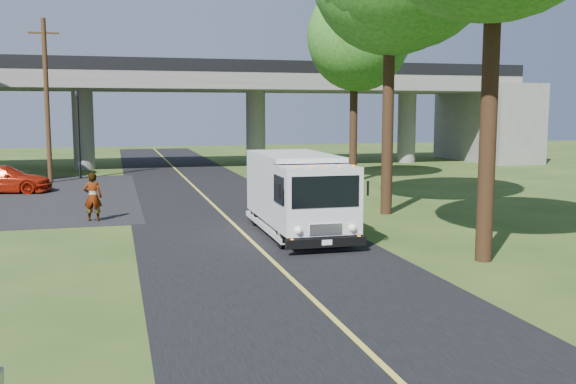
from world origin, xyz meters
name	(u,v)px	position (x,y,z in m)	size (l,w,h in m)	color
ground	(297,285)	(0.00, 0.00, 0.00)	(120.00, 120.00, 0.00)	#2C4418
road	(225,216)	(0.00, 10.00, 0.01)	(7.00, 90.00, 0.02)	black
lane_line	(225,216)	(0.00, 10.00, 0.03)	(0.12, 90.00, 0.01)	gold
overpass	(172,103)	(0.00, 32.00, 4.56)	(54.00, 10.00, 7.30)	slate
traffic_signal	(78,124)	(-6.00, 26.00, 3.20)	(0.18, 0.22, 5.20)	black
utility_pole	(47,100)	(-7.50, 24.00, 4.59)	(1.60, 0.26, 9.00)	#472D19
tree_right_far	(359,32)	(9.21, 19.84, 8.30)	(5.77, 5.67, 10.99)	#382314
step_van	(298,192)	(1.68, 5.78, 1.42)	(2.36, 6.24, 2.61)	silver
red_sedan	(2,179)	(-9.33, 19.88, 0.68)	(1.89, 4.65, 1.35)	#A91D0A
pedestrian	(93,197)	(-4.79, 10.15, 0.90)	(0.65, 0.43, 1.79)	gray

